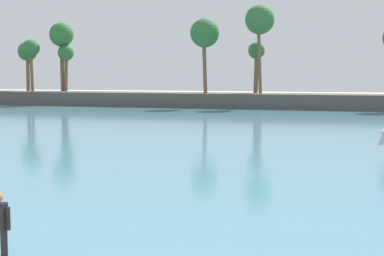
# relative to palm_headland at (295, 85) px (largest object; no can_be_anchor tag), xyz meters

# --- Properties ---
(sea) EXTENTS (220.00, 98.16, 0.06)m
(sea) POSITION_rel_palm_headland_xyz_m (1.27, -9.14, -2.85)
(sea) COLOR teal
(sea) RESTS_ON ground
(palm_headland) EXTENTS (114.15, 6.06, 12.36)m
(palm_headland) POSITION_rel_palm_headland_xyz_m (0.00, 0.00, 0.00)
(palm_headland) COLOR #514C47
(palm_headland) RESTS_ON ground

